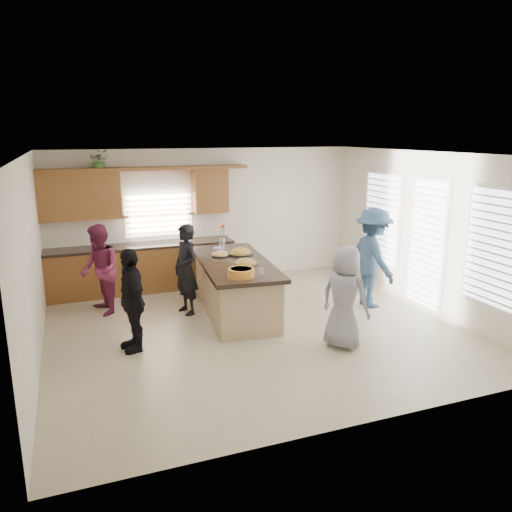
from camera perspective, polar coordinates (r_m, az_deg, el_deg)
name	(u,v)px	position (r m, az deg, el deg)	size (l,w,h in m)	color
floor	(256,328)	(8.25, 0.02, -8.24)	(6.50, 6.50, 0.00)	#C0B28F
room_shell	(256,213)	(7.73, 0.02, 4.93)	(6.52, 6.02, 2.81)	silver
back_cabinetry	(139,246)	(10.19, -13.25, 1.09)	(4.08, 0.66, 2.46)	brown
right_wall_glazing	(429,235)	(9.34, 19.14, 2.24)	(0.06, 4.00, 2.25)	white
island	(235,288)	(8.79, -2.43, -3.69)	(1.41, 2.80, 0.95)	tan
platter_front	(246,263)	(8.36, -1.19, -0.85)	(0.42, 0.42, 0.17)	black
platter_mid	(241,253)	(9.09, -1.78, 0.35)	(0.46, 0.46, 0.18)	black
platter_back	(220,255)	(8.99, -4.11, 0.16)	(0.34, 0.34, 0.14)	black
salad_bowl	(241,272)	(7.66, -1.70, -1.87)	(0.40, 0.40, 0.14)	orange
clear_cup	(262,272)	(7.77, 0.68, -1.82)	(0.08, 0.08, 0.11)	white
plate_stack	(219,249)	(9.45, -4.30, 0.82)	(0.20, 0.20, 0.05)	#C591D3
flower_vase	(222,234)	(9.80, -3.89, 2.54)	(0.14, 0.14, 0.42)	silver
potted_plant	(100,160)	(10.00, -17.44, 10.38)	(0.36, 0.31, 0.40)	#406E2C
woman_left_back	(186,269)	(8.75, -8.01, -1.53)	(0.58, 0.38, 1.60)	black
woman_left_mid	(100,270)	(9.05, -17.42, -1.54)	(0.77, 0.60, 1.59)	maroon
woman_left_front	(132,300)	(7.44, -14.03, -4.89)	(0.90, 0.37, 1.53)	black
woman_right_back	(373,258)	(9.26, 13.19, -0.19)	(1.18, 0.68, 1.82)	#304A69
woman_right_front	(345,297)	(7.42, 10.10, -4.66)	(0.75, 0.49, 1.54)	gray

